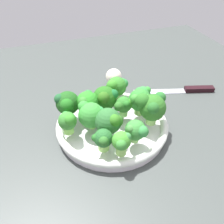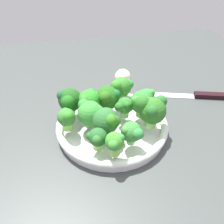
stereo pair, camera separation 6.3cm
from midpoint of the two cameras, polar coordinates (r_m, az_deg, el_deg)
ground_plane at (r=69.78cm, az=3.75°, el=-3.69°), size 130.00×130.00×2.50cm
bowl at (r=65.70cm, az=2.74°, el=-3.32°), size 29.49×29.49×3.40cm
broccoli_floret_0 at (r=53.56cm, az=4.06°, el=-7.25°), size 4.86×4.28×6.07cm
broccoli_floret_1 at (r=61.09cm, az=12.07°, el=0.41°), size 6.76×8.22×8.72cm
broccoli_floret_2 at (r=66.19cm, az=1.70°, el=3.22°), size 6.86×7.14×7.06cm
broccoli_floret_3 at (r=64.38cm, az=9.68°, el=2.05°), size 6.53×6.16×7.42cm
broccoli_floret_4 at (r=58.43cm, az=1.94°, el=-2.22°), size 6.70×6.66×7.04cm
broccoli_floret_5 at (r=56.54cm, az=7.81°, el=-4.85°), size 5.57×4.95×5.96cm
broccoli_floret_6 at (r=55.19cm, az=-0.16°, el=-6.23°), size 5.00×4.77×5.50cm
broccoli_floret_7 at (r=65.10cm, az=-2.47°, el=2.60°), size 6.67×6.60×6.94cm
broccoli_floret_8 at (r=64.14cm, az=5.89°, el=1.25°), size 4.70×5.20×5.70cm
broccoli_floret_9 at (r=69.37cm, az=10.59°, el=3.54°), size 4.59×4.38×5.35cm
broccoli_floret_10 at (r=60.82cm, az=-2.08°, el=-0.31°), size 6.62×6.57×7.06cm
broccoli_floret_11 at (r=60.44cm, az=-7.55°, el=-1.43°), size 4.99×4.51×6.20cm
broccoli_floret_12 at (r=71.30cm, az=4.85°, el=5.81°), size 5.75×7.08×6.62cm
broccoli_floret_13 at (r=65.18cm, az=-7.18°, el=2.64°), size 7.26×6.40×7.24cm
knife at (r=84.57cm, az=20.57°, el=3.56°), size 10.08×26.14×1.50cm
garlic_bulb at (r=85.03cm, az=4.64°, el=8.02°), size 5.50×5.50×5.50cm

